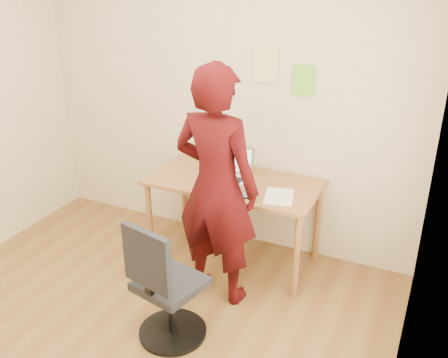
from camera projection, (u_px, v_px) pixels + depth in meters
The scene contains 10 objects.
room at pixel (89, 164), 2.81m from camera, with size 3.58×3.58×2.78m.
desk at pixel (234, 190), 4.12m from camera, with size 1.40×0.70×0.74m.
laptop at pixel (229, 172), 4.13m from camera, with size 0.35×0.32×0.25m.
paper_sheet at pixel (279, 196), 3.82m from camera, with size 0.21×0.30×0.00m, color white.
phone at pixel (247, 195), 3.83m from camera, with size 0.10×0.14×0.01m.
wall_note_left at pixel (218, 77), 4.20m from camera, with size 0.21×0.00×0.30m, color #D9D482.
wall_note_mid at pixel (266, 64), 3.97m from camera, with size 0.21×0.00×0.30m, color #D9D482.
wall_note_right at pixel (303, 80), 3.89m from camera, with size 0.18×0.00×0.24m, color #6ECA2D.
office_chair at pixel (164, 292), 3.30m from camera, with size 0.48×0.49×0.91m.
person at pixel (216, 187), 3.58m from camera, with size 0.66×0.43×1.81m, color #380708.
Camera 1 is at (1.79, -2.03, 2.42)m, focal length 40.00 mm.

